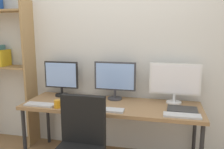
# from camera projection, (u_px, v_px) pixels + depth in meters

# --- Properties ---
(wall_back) EXTENTS (4.50, 0.10, 2.60)m
(wall_back) POSITION_uv_depth(u_px,v_px,m) (118.00, 54.00, 3.07)
(wall_back) COLOR silver
(wall_back) RESTS_ON ground_plane
(desk) EXTENTS (2.10, 0.68, 0.74)m
(desk) POSITION_uv_depth(u_px,v_px,m) (111.00, 108.00, 2.78)
(desk) COLOR #936D47
(desk) RESTS_ON ground_plane
(monitor_left) EXTENTS (0.46, 0.18, 0.46)m
(monitor_left) POSITION_uv_depth(u_px,v_px,m) (61.00, 77.00, 3.09)
(monitor_left) COLOR black
(monitor_left) RESTS_ON desk
(monitor_center) EXTENTS (0.52, 0.18, 0.48)m
(monitor_center) POSITION_uv_depth(u_px,v_px,m) (115.00, 78.00, 2.93)
(monitor_center) COLOR #38383D
(monitor_center) RESTS_ON desk
(monitor_right) EXTENTS (0.59, 0.18, 0.48)m
(monitor_right) POSITION_uv_depth(u_px,v_px,m) (175.00, 81.00, 2.77)
(monitor_right) COLOR silver
(monitor_right) RESTS_ON desk
(keyboard_left) EXTENTS (0.36, 0.13, 0.02)m
(keyboard_left) POSITION_uv_depth(u_px,v_px,m) (40.00, 104.00, 2.73)
(keyboard_left) COLOR silver
(keyboard_left) RESTS_ON desk
(keyboard_center) EXTENTS (0.39, 0.13, 0.02)m
(keyboard_center) POSITION_uv_depth(u_px,v_px,m) (106.00, 110.00, 2.55)
(keyboard_center) COLOR silver
(keyboard_center) RESTS_ON desk
(keyboard_right) EXTENTS (0.37, 0.13, 0.02)m
(keyboard_right) POSITION_uv_depth(u_px,v_px,m) (182.00, 115.00, 2.37)
(keyboard_right) COLOR silver
(keyboard_right) RESTS_ON desk
(computer_mouse) EXTENTS (0.06, 0.10, 0.03)m
(computer_mouse) POSITION_uv_depth(u_px,v_px,m) (84.00, 108.00, 2.60)
(computer_mouse) COLOR silver
(computer_mouse) RESTS_ON desk
(laptop_closed) EXTENTS (0.33, 0.23, 0.02)m
(laptop_closed) POSITION_uv_depth(u_px,v_px,m) (182.00, 110.00, 2.55)
(laptop_closed) COLOR #2D2D2D
(laptop_closed) RESTS_ON desk
(coffee_mug) EXTENTS (0.11, 0.08, 0.09)m
(coffee_mug) POSITION_uv_depth(u_px,v_px,m) (58.00, 104.00, 2.63)
(coffee_mug) COLOR orange
(coffee_mug) RESTS_ON desk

